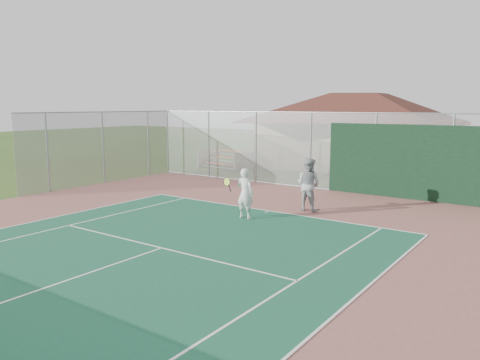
% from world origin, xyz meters
% --- Properties ---
extents(back_fence, '(20.08, 0.11, 3.53)m').
position_xyz_m(back_fence, '(2.11, 16.98, 1.67)').
color(back_fence, gray).
rests_on(back_fence, ground).
extents(side_fence_left, '(0.08, 9.00, 3.50)m').
position_xyz_m(side_fence_left, '(-10.00, 12.50, 1.75)').
color(side_fence_left, gray).
rests_on(side_fence_left, ground).
extents(clubhouse, '(14.31, 11.37, 5.42)m').
position_xyz_m(clubhouse, '(-2.33, 26.19, 2.75)').
color(clubhouse, tan).
rests_on(clubhouse, ground).
extents(bleachers, '(3.18, 2.17, 1.09)m').
position_xyz_m(bleachers, '(-8.36, 20.31, 0.58)').
color(bleachers, '#B54429').
rests_on(bleachers, ground).
extents(player_white_front, '(1.03, 0.58, 1.72)m').
position_xyz_m(player_white_front, '(-0.11, 10.47, 0.87)').
color(player_white_front, silver).
rests_on(player_white_front, ground).
extents(player_grey_back, '(0.98, 0.79, 1.92)m').
position_xyz_m(player_grey_back, '(1.07, 12.79, 0.96)').
color(player_grey_back, '#9D9FA2').
rests_on(player_grey_back, ground).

